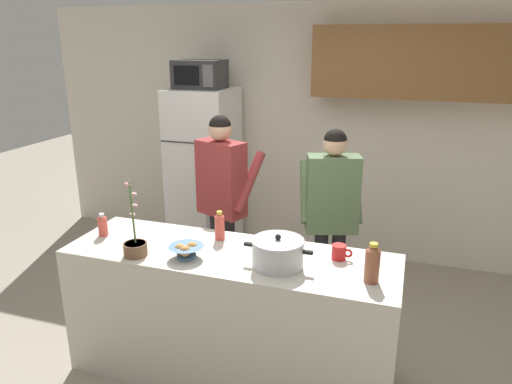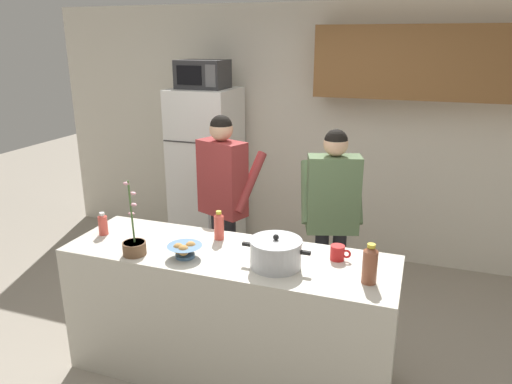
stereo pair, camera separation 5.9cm
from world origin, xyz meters
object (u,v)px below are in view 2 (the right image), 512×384
object	(u,v)px
microwave	(203,74)
cooking_pot	(276,253)
bread_bowl	(185,250)
potted_orchid	(134,245)
person_near_pot	(223,188)
coffee_mug	(338,253)
bottle_mid_counter	(219,225)
refrigerator	(207,173)
person_by_sink	(332,205)
bottle_far_corner	(103,224)
bottle_near_edge	(370,264)

from	to	relation	value
microwave	cooking_pot	distance (m)	2.51
bread_bowl	potted_orchid	xyz separation A→B (m)	(-0.33, -0.07, 0.02)
person_near_pot	potted_orchid	size ratio (longest dim) A/B	3.32
coffee_mug	bottle_mid_counter	xyz separation A→B (m)	(-0.84, 0.05, 0.05)
microwave	bread_bowl	bearing A→B (deg)	-68.40
refrigerator	person_by_sink	xyz separation A→B (m)	(1.52, -0.91, 0.11)
refrigerator	bread_bowl	distance (m)	2.15
refrigerator	bottle_far_corner	bearing A→B (deg)	-88.07
person_by_sink	bottle_near_edge	size ratio (longest dim) A/B	6.69
person_near_pot	cooking_pot	size ratio (longest dim) A/B	3.84
microwave	cooking_pot	xyz separation A→B (m)	(1.37, -1.91, -0.90)
potted_orchid	bottle_near_edge	bearing A→B (deg)	4.74
coffee_mug	potted_orchid	xyz separation A→B (m)	(-1.25, -0.36, 0.02)
microwave	bottle_mid_counter	size ratio (longest dim) A/B	2.32
coffee_mug	potted_orchid	distance (m)	1.30
refrigerator	person_near_pot	world-z (taller)	refrigerator
refrigerator	coffee_mug	bearing A→B (deg)	-45.04
refrigerator	bread_bowl	bearing A→B (deg)	-68.62
cooking_pot	potted_orchid	size ratio (longest dim) A/B	0.86
bottle_near_edge	bottle_far_corner	bearing A→B (deg)	177.21
bottle_near_edge	bottle_mid_counter	world-z (taller)	bottle_near_edge
cooking_pot	potted_orchid	distance (m)	0.92
bottle_far_corner	bread_bowl	bearing A→B (deg)	-11.26
person_near_pot	bottle_far_corner	size ratio (longest dim) A/B	10.08
refrigerator	bottle_near_edge	world-z (taller)	refrigerator
cooking_pot	bread_bowl	world-z (taller)	cooking_pot
refrigerator	bottle_far_corner	distance (m)	1.86
refrigerator	bread_bowl	xyz separation A→B (m)	(0.78, -2.00, 0.08)
bottle_far_corner	microwave	bearing A→B (deg)	91.95
bottle_mid_counter	potted_orchid	xyz separation A→B (m)	(-0.41, -0.41, -0.03)
person_by_sink	bread_bowl	distance (m)	1.32
potted_orchid	bottle_far_corner	bearing A→B (deg)	151.65
bottle_near_edge	cooking_pot	bearing A→B (deg)	177.85
refrigerator	cooking_pot	distance (m)	2.37
bottle_near_edge	potted_orchid	size ratio (longest dim) A/B	0.48
bottle_near_edge	bottle_far_corner	world-z (taller)	bottle_near_edge
cooking_pot	bread_bowl	size ratio (longest dim) A/B	1.92
bottle_far_corner	bottle_near_edge	bearing A→B (deg)	-2.79
coffee_mug	bottle_mid_counter	distance (m)	0.84
refrigerator	bread_bowl	size ratio (longest dim) A/B	7.87
cooking_pot	bottle_near_edge	bearing A→B (deg)	-2.15
cooking_pot	person_by_sink	bearing A→B (deg)	81.49
person_by_sink	coffee_mug	xyz separation A→B (m)	(0.19, -0.81, -0.03)
refrigerator	coffee_mug	world-z (taller)	refrigerator
bottle_far_corner	coffee_mug	bearing A→B (deg)	5.11
person_by_sink	person_near_pot	bearing A→B (deg)	179.85
bread_bowl	bottle_near_edge	distance (m)	1.15
refrigerator	microwave	world-z (taller)	microwave
person_near_pot	bread_bowl	xyz separation A→B (m)	(0.20, -1.10, -0.07)
microwave	potted_orchid	bearing A→B (deg)	-77.41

